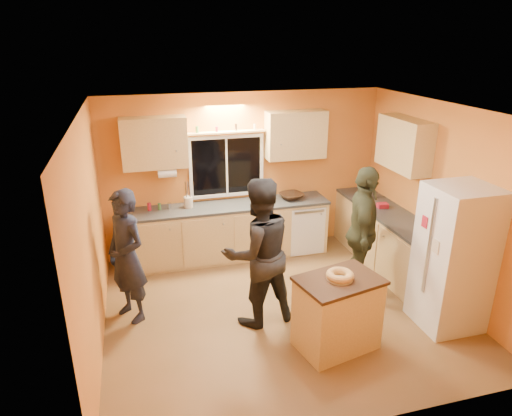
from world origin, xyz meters
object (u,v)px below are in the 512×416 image
object	(u,v)px
refrigerator	(454,258)
island	(337,313)
person_right	(362,232)
person_left	(127,257)
person_center	(258,253)

from	to	relation	value
refrigerator	island	xyz separation A→B (m)	(-1.52, -0.07, -0.45)
island	person_right	xyz separation A→B (m)	(0.81, 1.02, 0.47)
refrigerator	person_left	bearing A→B (deg)	162.99
person_right	island	bearing A→B (deg)	165.77
person_center	person_right	world-z (taller)	person_center
refrigerator	person_left	size ratio (longest dim) A/B	1.05
refrigerator	person_left	distance (m)	3.96
island	person_right	distance (m)	1.39
refrigerator	person_left	world-z (taller)	refrigerator
refrigerator	person_right	distance (m)	1.19
person_left	person_right	xyz separation A→B (m)	(3.08, -0.21, 0.06)
refrigerator	person_right	bearing A→B (deg)	126.90
island	person_left	size ratio (longest dim) A/B	0.60
island	person_left	world-z (taller)	person_left
refrigerator	island	world-z (taller)	refrigerator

